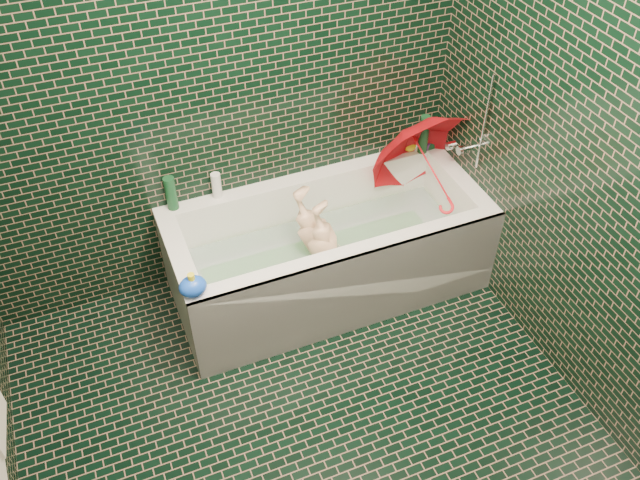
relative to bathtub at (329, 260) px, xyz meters
name	(u,v)px	position (x,y,z in m)	size (l,w,h in m)	color
floor	(324,461)	(-0.45, -1.01, -0.21)	(2.80, 2.80, 0.00)	black
wall_back	(211,74)	(-0.45, 0.39, 1.04)	(2.80, 2.80, 0.00)	black
wall_right	(635,176)	(0.85, -1.01, 1.04)	(2.80, 2.80, 0.00)	black
bathtub	(329,260)	(0.00, 0.00, 0.00)	(1.70, 0.75, 0.55)	white
bath_mat	(327,265)	(0.00, 0.02, -0.06)	(1.35, 0.47, 0.01)	green
water	(328,246)	(0.00, 0.02, 0.09)	(1.48, 0.53, 0.00)	silver
faucet	(469,143)	(0.81, 0.01, 0.56)	(0.18, 0.19, 0.55)	silver
child	(326,252)	(-0.03, -0.03, 0.10)	(0.31, 0.20, 0.84)	beige
umbrella	(432,169)	(0.64, 0.07, 0.40)	(0.63, 0.63, 0.55)	red
soap_bottle_a	(421,150)	(0.72, 0.32, 0.34)	(0.09, 0.09, 0.23)	white
soap_bottle_b	(431,149)	(0.78, 0.31, 0.34)	(0.08, 0.08, 0.18)	#511C6B
soap_bottle_c	(433,149)	(0.79, 0.30, 0.34)	(0.13, 0.13, 0.17)	#124020
bottle_right_tall	(424,134)	(0.72, 0.31, 0.46)	(0.06, 0.06, 0.24)	#124020
bottle_right_pump	(417,137)	(0.70, 0.35, 0.42)	(0.05, 0.05, 0.16)	silver
bottle_left_tall	(171,193)	(-0.74, 0.36, 0.43)	(0.06, 0.06, 0.19)	#124020
bottle_left_short	(216,185)	(-0.50, 0.36, 0.41)	(0.05, 0.05, 0.15)	white
rubber_duck	(411,145)	(0.66, 0.34, 0.38)	(0.10, 0.07, 0.09)	yellow
bath_toy	(193,286)	(-0.80, -0.30, 0.39)	(0.16, 0.14, 0.13)	blue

